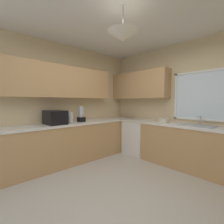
% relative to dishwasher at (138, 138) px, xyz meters
% --- Properties ---
extents(ground_plane, '(8.70, 8.70, 0.00)m').
position_rel_dishwasher_xyz_m(ground_plane, '(1.00, -1.64, -0.42)').
color(ground_plane, '#B7B2A8').
extents(room_shell, '(4.07, 4.07, 2.75)m').
position_rel_dishwasher_xyz_m(room_shell, '(0.62, -1.15, 1.38)').
color(room_shell, beige).
rests_on(room_shell, ground_plane).
extents(counter_run_left, '(0.65, 3.68, 0.89)m').
position_rel_dishwasher_xyz_m(counter_run_left, '(-0.66, -1.64, 0.02)').
color(counter_run_left, tan).
rests_on(counter_run_left, ground_plane).
extents(counter_run_back, '(3.16, 0.65, 0.89)m').
position_rel_dishwasher_xyz_m(counter_run_back, '(1.21, 0.03, 0.02)').
color(counter_run_back, tan).
rests_on(counter_run_back, ground_plane).
extents(dishwasher, '(0.60, 0.60, 0.85)m').
position_rel_dishwasher_xyz_m(dishwasher, '(0.00, 0.00, 0.00)').
color(dishwasher, white).
rests_on(dishwasher, ground_plane).
extents(microwave, '(0.48, 0.36, 0.29)m').
position_rel_dishwasher_xyz_m(microwave, '(-0.66, -1.93, 0.61)').
color(microwave, black).
rests_on(microwave, counter_run_left).
extents(kettle, '(0.12, 0.12, 0.25)m').
position_rel_dishwasher_xyz_m(kettle, '(-0.64, -1.59, 0.59)').
color(kettle, '#B7B7BC').
rests_on(kettle, counter_run_left).
extents(sink_assembly, '(0.62, 0.40, 0.19)m').
position_rel_dishwasher_xyz_m(sink_assembly, '(1.43, 0.04, 0.48)').
color(sink_assembly, '#9EA0A5').
rests_on(sink_assembly, counter_run_back).
extents(bowl, '(0.24, 0.24, 0.09)m').
position_rel_dishwasher_xyz_m(bowl, '(0.72, 0.03, 0.51)').
color(bowl, beige).
rests_on(bowl, counter_run_back).
extents(blender_appliance, '(0.15, 0.15, 0.36)m').
position_rel_dishwasher_xyz_m(blender_appliance, '(-0.66, -1.30, 0.63)').
color(blender_appliance, black).
rests_on(blender_appliance, counter_run_left).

